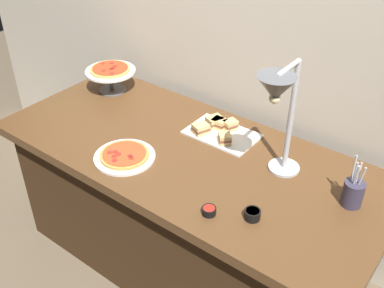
# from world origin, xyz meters

# --- Properties ---
(ground_plane) EXTENTS (8.00, 8.00, 0.00)m
(ground_plane) POSITION_xyz_m (0.00, 0.00, 0.00)
(ground_plane) COLOR brown
(back_wall) EXTENTS (4.40, 0.04, 2.40)m
(back_wall) POSITION_xyz_m (0.00, 0.50, 1.20)
(back_wall) COLOR beige
(back_wall) RESTS_ON ground_plane
(buffet_table) EXTENTS (1.90, 0.84, 0.76)m
(buffet_table) POSITION_xyz_m (0.00, 0.00, 0.39)
(buffet_table) COLOR brown
(buffet_table) RESTS_ON ground_plane
(heat_lamp) EXTENTS (0.15, 0.32, 0.53)m
(heat_lamp) POSITION_xyz_m (0.43, 0.01, 1.17)
(heat_lamp) COLOR #B7BABF
(heat_lamp) RESTS_ON buffet_table
(pizza_plate_front) EXTENTS (0.28, 0.28, 0.03)m
(pizza_plate_front) POSITION_xyz_m (-0.19, -0.22, 0.77)
(pizza_plate_front) COLOR white
(pizza_plate_front) RESTS_ON buffet_table
(pizza_plate_center) EXTENTS (0.28, 0.28, 0.15)m
(pizza_plate_center) POSITION_xyz_m (-0.72, 0.22, 0.87)
(pizza_plate_center) COLOR #595B60
(pizza_plate_center) RESTS_ON buffet_table
(sandwich_platter) EXTENTS (0.35, 0.23, 0.06)m
(sandwich_platter) POSITION_xyz_m (0.04, 0.21, 0.78)
(sandwich_platter) COLOR white
(sandwich_platter) RESTS_ON buffet_table
(sauce_cup_near) EXTENTS (0.06, 0.06, 0.03)m
(sauce_cup_near) POSITION_xyz_m (0.33, -0.29, 0.78)
(sauce_cup_near) COLOR black
(sauce_cup_near) RESTS_ON buffet_table
(sauce_cup_far) EXTENTS (0.06, 0.06, 0.04)m
(sauce_cup_far) POSITION_xyz_m (0.48, -0.21, 0.78)
(sauce_cup_far) COLOR black
(sauce_cup_far) RESTS_ON buffet_table
(utensil_holder) EXTENTS (0.08, 0.08, 0.23)m
(utensil_holder) POSITION_xyz_m (0.76, 0.10, 0.82)
(utensil_holder) COLOR #383347
(utensil_holder) RESTS_ON buffet_table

